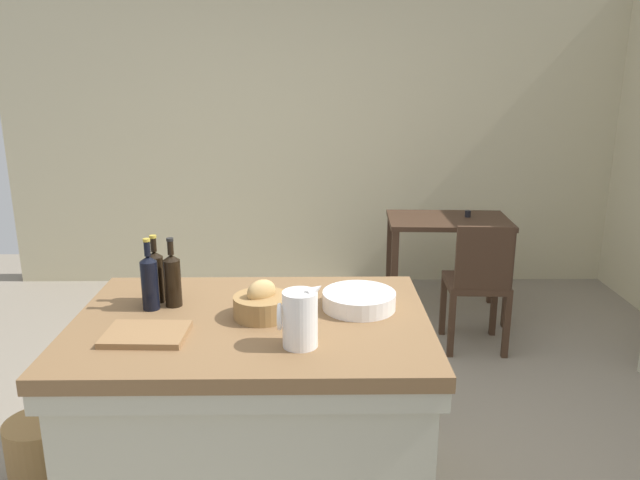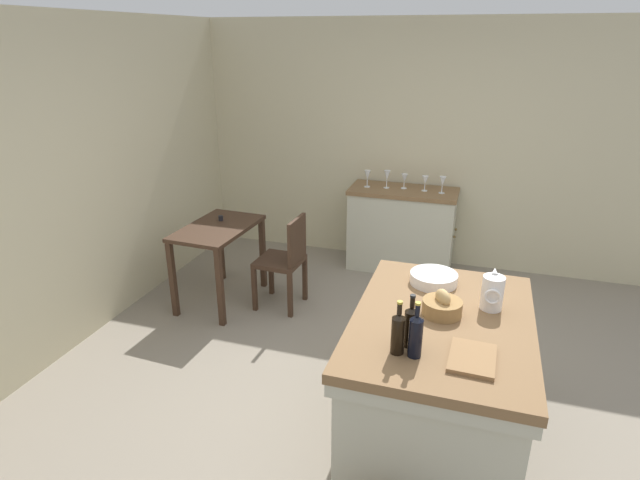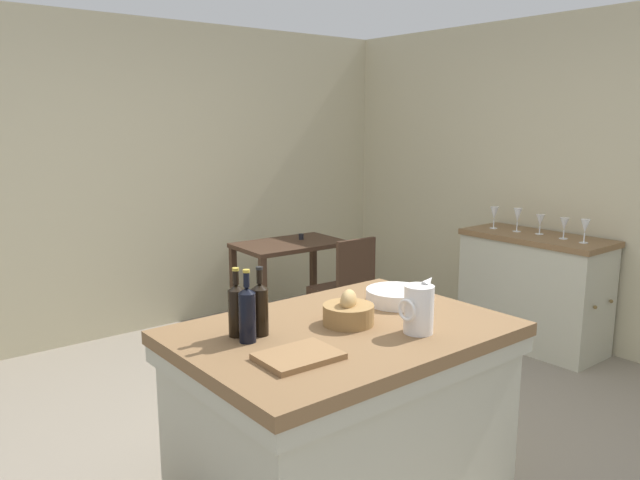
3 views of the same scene
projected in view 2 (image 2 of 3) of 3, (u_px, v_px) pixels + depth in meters
The scene contains 19 objects.
ground_plane at pixel (379, 395), 3.74m from camera, with size 6.76×6.76×0.00m, color gray.
wall_back at pixel (53, 191), 4.00m from camera, with size 5.32×0.12×2.60m, color beige.
wall_right at pixel (433, 147), 5.57m from camera, with size 0.12×5.20×2.60m, color beige.
island_table at pixel (437, 376), 3.18m from camera, with size 1.46×1.03×0.88m.
side_cabinet at pixel (401, 229), 5.65m from camera, with size 0.52×1.15×0.90m.
writing_desk at pixel (218, 239), 4.86m from camera, with size 0.93×0.61×0.82m.
wooden_chair at pixel (285, 259), 4.81m from camera, with size 0.42×0.42×0.90m.
pitcher at pixel (492, 292), 3.10m from camera, with size 0.17×0.13×0.25m.
wash_bowl at pixel (434, 278), 3.45m from camera, with size 0.31×0.31×0.07m, color white.
bread_basket at pixel (442, 306), 3.06m from camera, with size 0.23×0.23×0.16m.
cutting_board at pixel (472, 358), 2.64m from camera, with size 0.31×0.23×0.02m, color olive.
wine_bottle_dark at pixel (411, 326), 2.72m from camera, with size 0.07×0.07×0.30m.
wine_bottle_amber at pixel (398, 332), 2.66m from camera, with size 0.07×0.07×0.30m.
wine_bottle_green at pixel (416, 335), 2.63m from camera, with size 0.07×0.07×0.31m.
wine_glass_far_left at pixel (443, 182), 5.30m from camera, with size 0.07×0.07×0.18m.
wine_glass_left at pixel (425, 181), 5.39m from camera, with size 0.07×0.07×0.16m.
wine_glass_middle at pixel (404, 179), 5.47m from camera, with size 0.07×0.07×0.16m.
wine_glass_right at pixel (387, 176), 5.48m from camera, with size 0.07×0.07×0.19m.
wine_glass_far_right at pixel (367, 176), 5.52m from camera, with size 0.07×0.07×0.18m.
Camera 2 is at (-3.05, -0.52, 2.42)m, focal length 29.18 mm.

